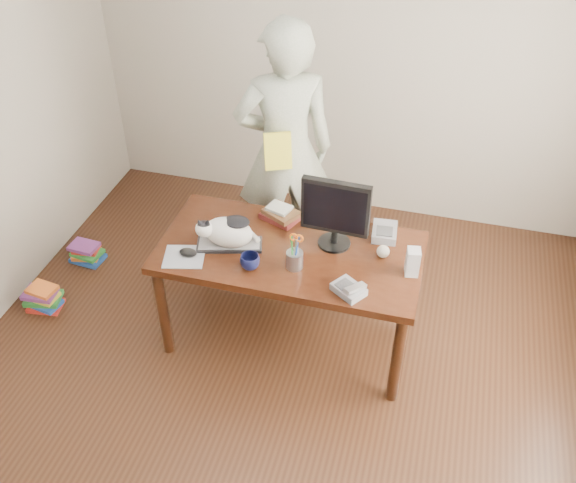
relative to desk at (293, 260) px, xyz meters
The scene contains 18 objects.
room 1.01m from the desk, 90.00° to the right, with size 4.50×4.50×4.50m.
desk is the anchor object (origin of this frame).
keyboard 0.43m from the desk, 158.57° to the right, with size 0.42×0.25×0.02m.
cat 0.49m from the desk, 158.49° to the right, with size 0.38×0.27×0.22m.
monitor 0.48m from the desk, ahead, with size 0.41×0.21×0.46m.
pen_cup 0.32m from the desk, 73.45° to the right, with size 0.11×0.11×0.25m.
mousepad 0.69m from the desk, 152.02° to the right, with size 0.29×0.27×0.01m.
mouse 0.67m from the desk, 152.75° to the right, with size 0.12×0.09×0.04m.
coffee_mug 0.40m from the desk, 121.07° to the right, with size 0.12×0.12×0.09m, color black.
phone 0.58m from the desk, 40.87° to the right, with size 0.22×0.21×0.08m.
speaker 0.78m from the desk, ahead, with size 0.09×0.10×0.17m.
baseball 0.58m from the desk, ahead, with size 0.08×0.08×0.08m.
book_stack 0.31m from the desk, 123.95° to the left, with size 0.28×0.25×0.09m.
calculator 0.60m from the desk, 21.29° to the left, with size 0.17×0.21×0.06m.
person 0.83m from the desk, 109.56° to the left, with size 0.69×0.45×1.89m, color beige.
held_book 0.74m from the desk, 115.07° to the left, with size 0.21×0.17×0.25m.
book_pile_a 1.85m from the desk, behind, with size 0.27×0.22×0.18m.
book_pile_b 1.82m from the desk, behind, with size 0.26×0.20×0.15m.
Camera 1 is at (0.78, -2.32, 3.22)m, focal length 40.00 mm.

